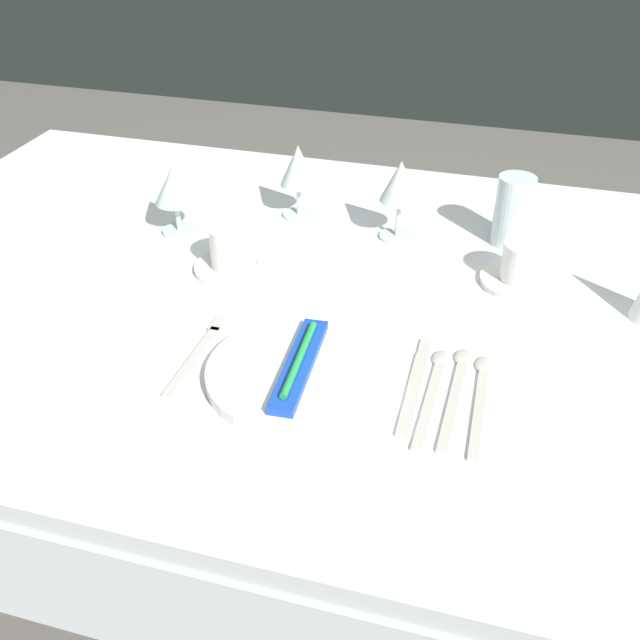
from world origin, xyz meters
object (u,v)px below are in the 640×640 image
at_px(coffee_cup_right, 526,261).
at_px(drink_tumbler, 513,211).
at_px(toothbrush_package, 296,363).
at_px(spoon_tea, 481,392).
at_px(coffee_cup_left, 234,247).
at_px(spoon_soup, 434,385).
at_px(wine_glass_right, 400,185).
at_px(wine_glass_left, 298,168).
at_px(dinner_knife, 414,386).
at_px(fork_outer, 200,350).
at_px(dinner_plate, 296,373).
at_px(spoon_dessert, 457,384).
at_px(wine_glass_centre, 175,187).

xyz_separation_m(coffee_cup_right, drink_tumbler, (-0.03, 0.14, 0.02)).
distance_m(toothbrush_package, spoon_tea, 0.26).
bearing_deg(coffee_cup_left, spoon_soup, -30.16).
xyz_separation_m(wine_glass_right, drink_tumbler, (0.20, 0.04, -0.04)).
bearing_deg(wine_glass_right, spoon_tea, -64.40).
relative_size(coffee_cup_left, wine_glass_left, 0.69).
bearing_deg(toothbrush_package, coffee_cup_right, 50.28).
xyz_separation_m(dinner_knife, spoon_tea, (0.09, 0.01, -0.00)).
height_order(toothbrush_package, drink_tumbler, drink_tumbler).
xyz_separation_m(spoon_tea, coffee_cup_left, (-0.45, 0.22, 0.04)).
bearing_deg(fork_outer, drink_tumbler, 48.81).
bearing_deg(coffee_cup_left, dinner_knife, -33.27).
xyz_separation_m(toothbrush_package, wine_glass_right, (0.05, 0.45, 0.08)).
distance_m(dinner_knife, coffee_cup_right, 0.35).
bearing_deg(spoon_tea, toothbrush_package, -171.73).
distance_m(fork_outer, dinner_knife, 0.32).
distance_m(dinner_plate, spoon_soup, 0.19).
height_order(toothbrush_package, spoon_soup, toothbrush_package).
bearing_deg(coffee_cup_right, spoon_tea, -96.57).
relative_size(spoon_dessert, wine_glass_centre, 1.69).
relative_size(spoon_tea, wine_glass_right, 1.44).
relative_size(toothbrush_package, coffee_cup_right, 2.13).
relative_size(coffee_cup_left, drink_tumbler, 0.78).
bearing_deg(spoon_dessert, wine_glass_left, 129.63).
bearing_deg(coffee_cup_right, fork_outer, -143.57).
distance_m(toothbrush_package, wine_glass_right, 0.46).
relative_size(dinner_knife, spoon_dessert, 0.97).
xyz_separation_m(coffee_cup_right, wine_glass_centre, (-0.64, 0.01, 0.05)).
relative_size(dinner_knife, coffee_cup_right, 2.21).
bearing_deg(spoon_soup, coffee_cup_left, 149.84).
xyz_separation_m(spoon_soup, wine_glass_right, (-0.13, 0.42, 0.10)).
bearing_deg(dinner_knife, spoon_dessert, 20.39).
relative_size(toothbrush_package, spoon_tea, 0.97).
distance_m(wine_glass_centre, wine_glass_right, 0.41).
bearing_deg(wine_glass_centre, dinner_knife, -33.57).
bearing_deg(dinner_plate, wine_glass_left, 106.91).
relative_size(coffee_cup_right, drink_tumbler, 0.77).
bearing_deg(spoon_dessert, wine_glass_right, 112.06).
bearing_deg(dinner_plate, fork_outer, 172.68).
bearing_deg(toothbrush_package, wine_glass_right, 83.13).
xyz_separation_m(fork_outer, drink_tumbler, (0.41, 0.47, 0.06)).
distance_m(dinner_plate, wine_glass_left, 0.52).
height_order(coffee_cup_left, wine_glass_right, wine_glass_right).
relative_size(dinner_plate, wine_glass_centre, 1.98).
distance_m(wine_glass_centre, drink_tumbler, 0.62).
bearing_deg(wine_glass_left, fork_outer, -90.82).
relative_size(dinner_plate, dinner_knife, 1.20).
bearing_deg(spoon_dessert, dinner_knife, -159.61).
xyz_separation_m(spoon_soup, coffee_cup_right, (0.10, 0.31, 0.04)).
height_order(spoon_tea, drink_tumbler, drink_tumbler).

